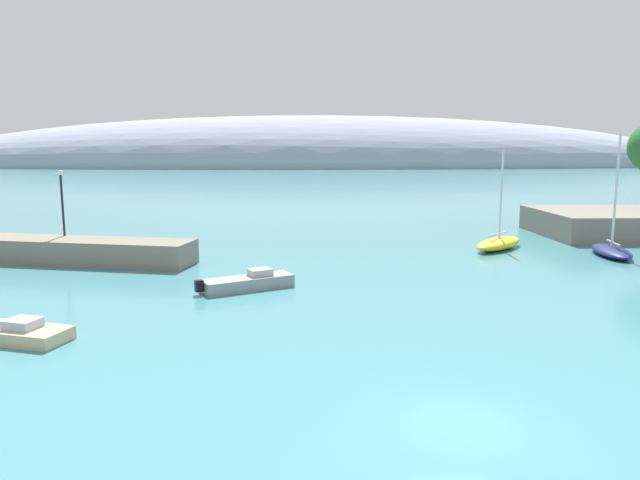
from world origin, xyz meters
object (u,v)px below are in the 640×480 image
Objects in this scene: harbor_lamp_post at (62,196)px; motorboat_grey_alongside_breakwater at (248,282)px; sailboat_navy_mid_mooring at (611,250)px; motorboat_sand_foreground at (8,332)px; sailboat_yellow_near_shore at (499,243)px.

motorboat_grey_alongside_breakwater is at bearing -34.94° from harbor_lamp_post.
sailboat_navy_mid_mooring is at bearing -7.92° from motorboat_grey_alongside_breakwater.
sailboat_navy_mid_mooring is at bearing 44.19° from motorboat_sand_foreground.
motorboat_sand_foreground is at bearing 126.89° from sailboat_navy_mid_mooring.
motorboat_sand_foreground is at bearing -165.11° from motorboat_grey_alongside_breakwater.
sailboat_yellow_near_shore is 0.87× the size of sailboat_navy_mid_mooring.
motorboat_grey_alongside_breakwater is (-26.44, -9.42, -0.08)m from sailboat_navy_mid_mooring.
motorboat_grey_alongside_breakwater is 17.80m from harbor_lamp_post.
harbor_lamp_post is at bearing 99.53° from sailboat_navy_mid_mooring.
harbor_lamp_post is (-33.12, -2.63, 4.07)m from sailboat_yellow_near_shore.
sailboat_navy_mid_mooring reaches higher than motorboat_grey_alongside_breakwater.
motorboat_sand_foreground is 12.70m from motorboat_grey_alongside_breakwater.
sailboat_navy_mid_mooring is at bearing -68.96° from sailboat_yellow_near_shore.
motorboat_grey_alongside_breakwater reaches higher than motorboat_sand_foreground.
sailboat_navy_mid_mooring is 28.07m from motorboat_grey_alongside_breakwater.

